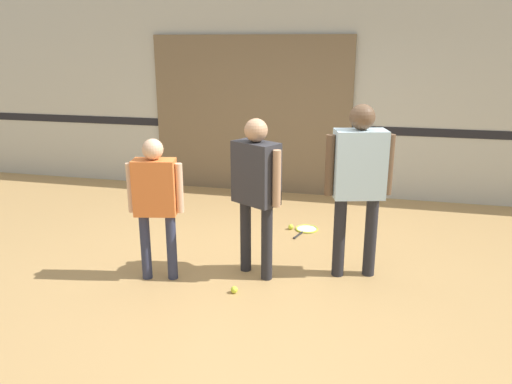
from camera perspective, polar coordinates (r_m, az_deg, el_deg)
name	(u,v)px	position (r m, az deg, el deg)	size (l,w,h in m)	color
ground_plane	(256,270)	(5.22, -0.01, -8.95)	(16.00, 16.00, 0.00)	tan
wall_back	(301,89)	(7.58, 5.15, 11.65)	(16.00, 0.07, 3.20)	beige
wall_panel	(251,115)	(7.71, -0.58, 8.74)	(3.05, 0.05, 2.37)	#756047
person_instructor	(256,181)	(4.80, 0.00, 1.24)	(0.53, 0.43, 1.59)	#232328
person_student_left	(155,195)	(4.84, -11.42, -0.29)	(0.53, 0.29, 1.41)	#2D334C
person_student_right	(359,173)	(4.87, 11.67, 2.12)	(0.63, 0.38, 1.72)	#232328
racket_spare_on_floor	(306,229)	(6.31, 5.74, -4.27)	(0.36, 0.54, 0.03)	#C6D838
tennis_ball_near_instructor	(234,290)	(4.78, -2.51, -11.09)	(0.07, 0.07, 0.07)	#CCE038
tennis_ball_by_spare_racket	(291,227)	(6.31, 4.00, -4.00)	(0.07, 0.07, 0.07)	#CCE038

